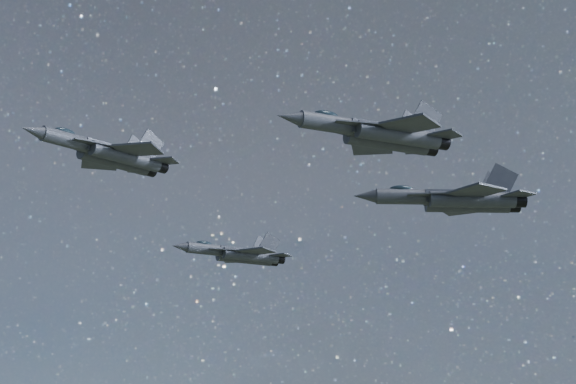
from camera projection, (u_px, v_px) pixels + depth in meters
name	position (u px, v px, depth m)	size (l,w,h in m)	color
jet_lead	(109.00, 153.00, 78.62)	(14.92, 9.87, 3.81)	#32353E
jet_left	(239.00, 254.00, 109.81)	(15.46, 10.90, 3.91)	#32353E
jet_right	(379.00, 134.00, 79.95)	(17.35, 12.41, 4.44)	#32353E
jet_slot	(456.00, 199.00, 90.17)	(18.10, 11.99, 4.62)	#32353E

